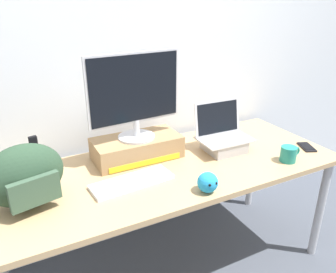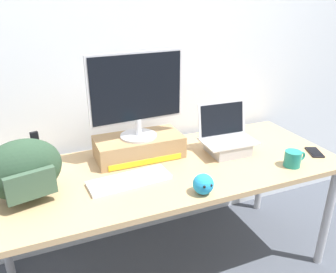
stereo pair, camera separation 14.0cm
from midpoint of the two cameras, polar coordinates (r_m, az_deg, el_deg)
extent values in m
plane|color=#474C56|center=(2.27, -1.90, -21.56)|extent=(20.00, 20.00, 0.00)
cube|color=silver|center=(2.09, -8.32, 14.72)|extent=(7.00, 0.10, 2.60)
cube|color=tan|center=(1.84, -2.18, -5.63)|extent=(1.96, 0.77, 0.03)
cylinder|color=#B2B2B7|center=(2.33, 23.07, -11.42)|extent=(0.05, 0.05, 0.69)
cylinder|color=#B2B2B7|center=(2.71, 12.80, -5.06)|extent=(0.05, 0.05, 0.69)
cube|color=#9E7A51|center=(1.92, -7.44, -1.95)|extent=(0.50, 0.25, 0.13)
cube|color=yellow|center=(1.84, -6.01, -4.57)|extent=(0.42, 0.00, 0.03)
cylinder|color=silver|center=(1.90, -7.54, -0.06)|extent=(0.21, 0.21, 0.01)
cylinder|color=silver|center=(1.88, -7.63, 1.45)|extent=(0.04, 0.04, 0.10)
cube|color=silver|center=(1.81, -8.00, 8.18)|extent=(0.54, 0.06, 0.38)
cube|color=black|center=(1.80, -7.86, 8.10)|extent=(0.52, 0.04, 0.36)
cube|color=#ADADB2|center=(2.02, 7.67, -1.54)|extent=(0.23, 0.21, 0.07)
cube|color=silver|center=(2.01, 7.73, -0.47)|extent=(0.32, 0.22, 0.01)
cube|color=#B7B7BC|center=(2.02, 7.49, -0.14)|extent=(0.28, 0.12, 0.00)
cube|color=silver|center=(2.03, 6.55, 3.24)|extent=(0.31, 0.05, 0.21)
cube|color=black|center=(2.03, 6.62, 3.22)|extent=(0.28, 0.04, 0.18)
cube|color=white|center=(1.69, -8.57, -7.75)|extent=(0.43, 0.17, 0.02)
cube|color=silver|center=(1.69, -8.59, -7.41)|extent=(0.40, 0.15, 0.00)
ellipsoid|color=#28422D|center=(1.63, -25.78, -6.03)|extent=(0.39, 0.28, 0.28)
cube|color=#38513D|center=(1.54, -24.33, -8.68)|extent=(0.21, 0.08, 0.13)
cube|color=black|center=(1.74, -23.92, -3.26)|extent=(0.04, 0.03, 0.21)
cylinder|color=#1E7F70|center=(1.97, 18.07, -2.93)|extent=(0.09, 0.09, 0.09)
torus|color=#1E7F70|center=(2.01, 19.29, -2.45)|extent=(0.06, 0.01, 0.06)
cube|color=black|center=(2.20, 21.06, -1.73)|extent=(0.12, 0.15, 0.01)
cube|color=black|center=(2.20, 21.08, -1.59)|extent=(0.10, 0.12, 0.00)
sphere|color=#2393CC|center=(1.59, 4.32, -7.91)|extent=(0.10, 0.10, 0.10)
sphere|color=black|center=(1.55, 4.60, -8.38)|extent=(0.01, 0.01, 0.01)
sphere|color=black|center=(1.57, 5.71, -8.05)|extent=(0.01, 0.01, 0.01)
camera|label=1|loc=(0.07, -92.28, -0.96)|focal=35.51mm
camera|label=2|loc=(0.07, 87.72, 0.96)|focal=35.51mm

